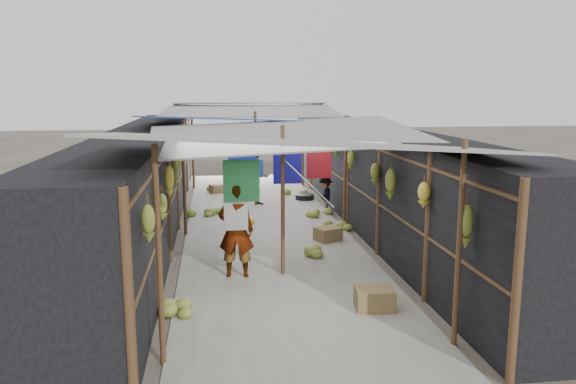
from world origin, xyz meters
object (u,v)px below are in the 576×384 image
crate_near (374,299)px  shopper_blue (256,178)px  black_basin (305,197)px  vendor_seated (325,195)px  vendor_elderly (236,230)px

crate_near → shopper_blue: shopper_blue is taller
black_basin → shopper_blue: shopper_blue is taller
black_basin → shopper_blue: 1.72m
crate_near → vendor_seated: 6.47m
vendor_elderly → shopper_blue: bearing=-90.7°
vendor_elderly → vendor_seated: bearing=-111.1°
vendor_elderly → shopper_blue: 6.07m
vendor_elderly → vendor_seated: vendor_elderly is taller
black_basin → shopper_blue: size_ratio=0.36×
vendor_seated → shopper_blue: bearing=-126.3°
crate_near → vendor_seated: bearing=90.4°
vendor_elderly → vendor_seated: size_ratio=1.70×
vendor_elderly → black_basin: bearing=-102.1°
vendor_elderly → vendor_seated: 5.34m
vendor_elderly → crate_near: bearing=145.0°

